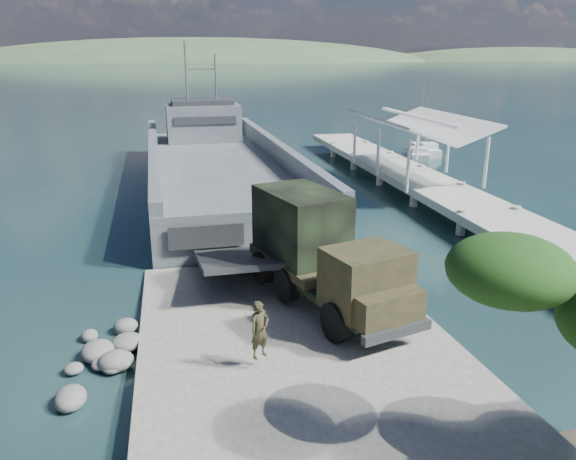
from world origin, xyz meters
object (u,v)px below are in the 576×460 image
(soldier, at_px, (260,342))
(sailboat_near, at_px, (419,154))
(pier, at_px, (420,172))
(sailboat_far, at_px, (426,150))
(military_truck, at_px, (320,251))
(landing_craft, at_px, (218,175))

(soldier, distance_m, sailboat_near, 39.33)
(pier, bearing_deg, sailboat_far, 63.02)
(military_truck, xyz_separation_m, sailboat_far, (19.04, 31.08, -2.06))
(soldier, distance_m, sailboat_far, 41.69)
(military_truck, xyz_separation_m, soldier, (-2.97, -4.31, -1.05))
(landing_craft, xyz_separation_m, sailboat_far, (20.83, 9.74, -0.54))
(soldier, bearing_deg, sailboat_far, 30.18)
(landing_craft, bearing_deg, military_truck, -86.39)
(pier, height_order, soldier, pier)
(pier, distance_m, sailboat_near, 14.46)
(landing_craft, bearing_deg, pier, -22.49)
(landing_craft, distance_m, soldier, 25.68)
(landing_craft, height_order, sailboat_near, landing_craft)
(military_truck, height_order, soldier, military_truck)
(landing_craft, height_order, soldier, landing_craft)
(landing_craft, bearing_deg, sailboat_near, 21.16)
(landing_craft, xyz_separation_m, military_truck, (1.79, -21.34, 1.51))
(landing_craft, bearing_deg, soldier, -93.83)
(soldier, xyz_separation_m, sailboat_far, (22.01, 35.39, -1.01))
(pier, height_order, landing_craft, landing_craft)
(pier, relative_size, military_truck, 5.07)
(military_truck, relative_size, soldier, 4.98)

